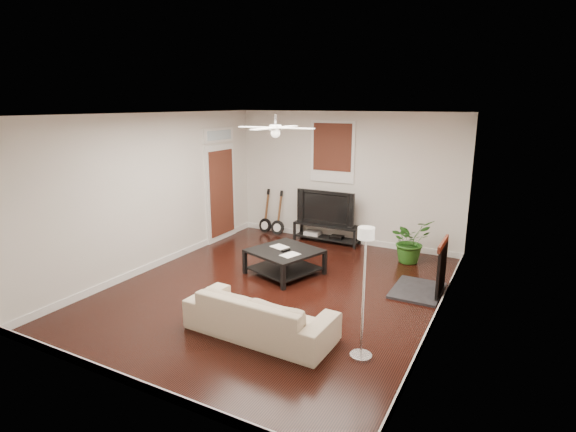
# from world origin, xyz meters

# --- Properties ---
(room) EXTENTS (5.01, 6.01, 2.81)m
(room) POSITION_xyz_m (0.00, 0.00, 1.40)
(room) COLOR black
(room) RESTS_ON ground
(brick_accent) EXTENTS (0.02, 2.20, 2.80)m
(brick_accent) POSITION_xyz_m (2.49, 1.00, 1.40)
(brick_accent) COLOR brown
(brick_accent) RESTS_ON floor
(fireplace) EXTENTS (0.80, 1.10, 0.92)m
(fireplace) POSITION_xyz_m (2.20, 1.00, 0.46)
(fireplace) COLOR black
(fireplace) RESTS_ON floor
(window_back) EXTENTS (1.00, 0.06, 1.30)m
(window_back) POSITION_xyz_m (-0.30, 2.97, 1.95)
(window_back) COLOR #401A11
(window_back) RESTS_ON wall_back
(door_left) EXTENTS (0.08, 1.00, 2.50)m
(door_left) POSITION_xyz_m (-2.46, 1.90, 1.25)
(door_left) COLOR white
(door_left) RESTS_ON wall_left
(tv_stand) EXTENTS (1.45, 0.39, 0.41)m
(tv_stand) POSITION_xyz_m (-0.31, 2.78, 0.20)
(tv_stand) COLOR black
(tv_stand) RESTS_ON floor
(tv) EXTENTS (1.30, 0.17, 0.75)m
(tv) POSITION_xyz_m (-0.31, 2.80, 0.78)
(tv) COLOR black
(tv) RESTS_ON tv_stand
(coffee_table) EXTENTS (1.35, 1.35, 0.45)m
(coffee_table) POSITION_xyz_m (-0.22, 0.68, 0.22)
(coffee_table) COLOR black
(coffee_table) RESTS_ON floor
(sofa) EXTENTS (2.01, 0.84, 0.58)m
(sofa) POSITION_xyz_m (0.53, -1.37, 0.29)
(sofa) COLOR tan
(sofa) RESTS_ON floor
(floor_lamp) EXTENTS (0.28, 0.28, 1.62)m
(floor_lamp) POSITION_xyz_m (1.88, -1.27, 0.81)
(floor_lamp) COLOR silver
(floor_lamp) RESTS_ON floor
(potted_plant) EXTENTS (0.97, 1.00, 0.84)m
(potted_plant) POSITION_xyz_m (1.59, 2.35, 0.42)
(potted_plant) COLOR #27611B
(potted_plant) RESTS_ON floor
(guitar_left) EXTENTS (0.34, 0.26, 1.04)m
(guitar_left) POSITION_xyz_m (-1.86, 2.75, 0.52)
(guitar_left) COLOR black
(guitar_left) RESTS_ON floor
(guitar_right) EXTENTS (0.32, 0.23, 1.04)m
(guitar_right) POSITION_xyz_m (-1.51, 2.72, 0.52)
(guitar_right) COLOR black
(guitar_right) RESTS_ON floor
(ceiling_fan) EXTENTS (1.24, 1.24, 0.32)m
(ceiling_fan) POSITION_xyz_m (0.00, 0.00, 2.60)
(ceiling_fan) COLOR white
(ceiling_fan) RESTS_ON ceiling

